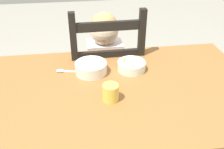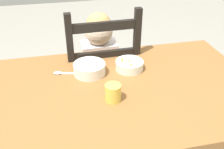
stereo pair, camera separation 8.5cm
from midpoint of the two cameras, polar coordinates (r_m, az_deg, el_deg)
dining_table at (r=1.30m, az=1.61°, el=-7.04°), size 1.41×0.82×0.75m
dining_chair at (r=1.77m, az=0.02°, el=-2.03°), size 0.43×0.43×1.02m
child_figure at (r=1.69m, az=-0.00°, el=2.40°), size 0.32×0.31×0.96m
bowl_of_peas at (r=1.35m, az=-2.76°, el=1.50°), size 0.16×0.16×0.06m
bowl_of_carrots at (r=1.38m, az=5.98°, el=1.89°), size 0.15×0.15×0.05m
spoon at (r=1.39m, az=-8.65°, el=0.73°), size 0.14×0.05×0.01m
drinking_cup at (r=1.15m, az=1.81°, el=-3.98°), size 0.07×0.07×0.08m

